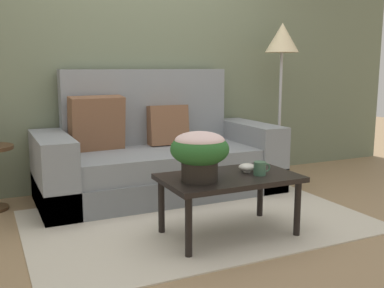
% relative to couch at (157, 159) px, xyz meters
% --- Properties ---
extents(ground_plane, '(14.00, 14.00, 0.00)m').
position_rel_couch_xyz_m(ground_plane, '(0.00, -0.80, -0.33)').
color(ground_plane, '#997A56').
extents(wall_back, '(6.40, 0.12, 2.61)m').
position_rel_couch_xyz_m(wall_back, '(0.00, 0.48, 0.98)').
color(wall_back, slate).
rests_on(wall_back, ground).
extents(area_rug, '(2.50, 1.64, 0.01)m').
position_rel_couch_xyz_m(area_rug, '(0.00, -0.84, -0.32)').
color(area_rug, beige).
rests_on(area_rug, ground).
extents(couch, '(2.17, 0.92, 1.14)m').
position_rel_couch_xyz_m(couch, '(0.00, 0.00, 0.00)').
color(couch, slate).
rests_on(couch, ground).
extents(coffee_table, '(0.93, 0.56, 0.43)m').
position_rel_couch_xyz_m(coffee_table, '(0.07, -1.19, 0.05)').
color(coffee_table, black).
rests_on(coffee_table, ground).
extents(floor_lamp, '(0.35, 0.35, 1.60)m').
position_rel_couch_xyz_m(floor_lamp, '(1.41, 0.08, 0.98)').
color(floor_lamp, '#B2B2B7').
rests_on(floor_lamp, ground).
extents(potted_plant, '(0.38, 0.38, 0.32)m').
position_rel_couch_xyz_m(potted_plant, '(-0.17, -1.22, 0.30)').
color(potted_plant, black).
rests_on(potted_plant, coffee_table).
extents(coffee_mug, '(0.13, 0.08, 0.09)m').
position_rel_couch_xyz_m(coffee_mug, '(0.27, -1.26, 0.14)').
color(coffee_mug, '#3D664C').
rests_on(coffee_mug, coffee_table).
extents(snack_bowl, '(0.12, 0.12, 0.06)m').
position_rel_couch_xyz_m(snack_bowl, '(0.24, -1.15, 0.13)').
color(snack_bowl, silver).
rests_on(snack_bowl, coffee_table).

